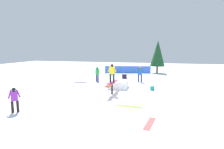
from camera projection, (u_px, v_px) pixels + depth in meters
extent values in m
plane|color=white|center=(112.00, 94.00, 12.88)|extent=(60.00, 60.00, 0.00)
cylinder|color=black|center=(112.00, 89.00, 12.82)|extent=(0.14, 0.14, 0.78)
cube|color=#A53F1E|center=(112.00, 83.00, 12.76)|extent=(2.72, 0.29, 0.08)
cube|color=white|center=(118.00, 84.00, 14.91)|extent=(1.81, 1.51, 0.62)
cube|color=#CC2B9B|center=(112.00, 82.00, 12.75)|extent=(1.36, 0.59, 0.03)
cylinder|color=#1B2D29|center=(110.00, 78.00, 12.77)|extent=(0.14, 0.14, 0.60)
cylinder|color=#1B2D29|center=(114.00, 78.00, 12.64)|extent=(0.14, 0.14, 0.60)
cube|color=yellow|center=(112.00, 70.00, 12.62)|extent=(0.28, 0.37, 0.52)
cylinder|color=yellow|center=(109.00, 69.00, 12.70)|extent=(0.14, 0.28, 0.48)
cylinder|color=yellow|center=(115.00, 69.00, 12.51)|extent=(0.14, 0.28, 0.48)
sphere|color=black|center=(112.00, 65.00, 12.57)|extent=(0.21, 0.21, 0.21)
cylinder|color=navy|center=(138.00, 78.00, 17.55)|extent=(0.15, 0.15, 0.75)
cylinder|color=navy|center=(141.00, 78.00, 17.46)|extent=(0.15, 0.15, 0.75)
cube|color=blue|center=(140.00, 72.00, 17.41)|extent=(0.24, 0.38, 0.60)
cylinder|color=blue|center=(138.00, 70.00, 17.45)|extent=(0.10, 0.23, 0.54)
cylinder|color=blue|center=(142.00, 70.00, 17.32)|extent=(0.10, 0.23, 0.54)
sphere|color=orange|center=(140.00, 68.00, 17.35)|extent=(0.23, 0.23, 0.23)
cylinder|color=navy|center=(98.00, 78.00, 17.59)|extent=(0.15, 0.15, 0.72)
cylinder|color=navy|center=(97.00, 78.00, 17.80)|extent=(0.15, 0.15, 0.72)
cube|color=green|center=(97.00, 72.00, 17.60)|extent=(0.38, 0.41, 0.58)
cylinder|color=green|center=(99.00, 71.00, 17.41)|extent=(0.21, 0.24, 0.52)
cylinder|color=green|center=(96.00, 70.00, 17.75)|extent=(0.21, 0.24, 0.52)
sphere|color=teal|center=(97.00, 68.00, 17.54)|extent=(0.23, 0.23, 0.23)
cylinder|color=black|center=(18.00, 106.00, 9.17)|extent=(0.13, 0.13, 0.62)
cylinder|color=black|center=(12.00, 107.00, 9.05)|extent=(0.13, 0.13, 0.62)
cube|color=purple|center=(14.00, 96.00, 9.03)|extent=(0.35, 0.36, 0.51)
cylinder|color=purple|center=(18.00, 93.00, 9.10)|extent=(0.20, 0.21, 0.46)
cylinder|color=purple|center=(10.00, 94.00, 8.92)|extent=(0.20, 0.21, 0.46)
sphere|color=black|center=(14.00, 89.00, 8.98)|extent=(0.20, 0.20, 0.20)
cube|color=#98D53F|center=(129.00, 106.00, 10.09)|extent=(0.38, 1.53, 0.02)
cube|color=#F35E5B|center=(150.00, 123.00, 7.77)|extent=(1.45, 0.52, 0.02)
cube|color=navy|center=(80.00, 82.00, 17.29)|extent=(0.38, 1.28, 0.02)
cube|color=#3F3F44|center=(125.00, 80.00, 17.32)|extent=(0.05, 0.40, 0.44)
cube|color=#3F3F44|center=(124.00, 81.00, 16.97)|extent=(0.05, 0.40, 0.44)
cube|color=black|center=(125.00, 78.00, 17.11)|extent=(0.46, 0.46, 0.04)
cube|color=black|center=(124.00, 76.00, 16.88)|extent=(0.05, 0.44, 0.40)
cube|color=teal|center=(152.00, 88.00, 14.01)|extent=(0.29, 0.35, 0.34)
cylinder|color=blue|center=(150.00, 70.00, 22.63)|extent=(0.06, 0.06, 1.10)
cylinder|color=blue|center=(105.00, 70.00, 22.91)|extent=(0.06, 0.06, 1.10)
cube|color=blue|center=(128.00, 70.00, 22.76)|extent=(1.20, 5.76, 0.99)
cylinder|color=#4C331E|center=(157.00, 70.00, 24.06)|extent=(0.24, 0.24, 0.98)
cone|color=#194723|center=(158.00, 53.00, 23.74)|extent=(1.96, 1.96, 3.47)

